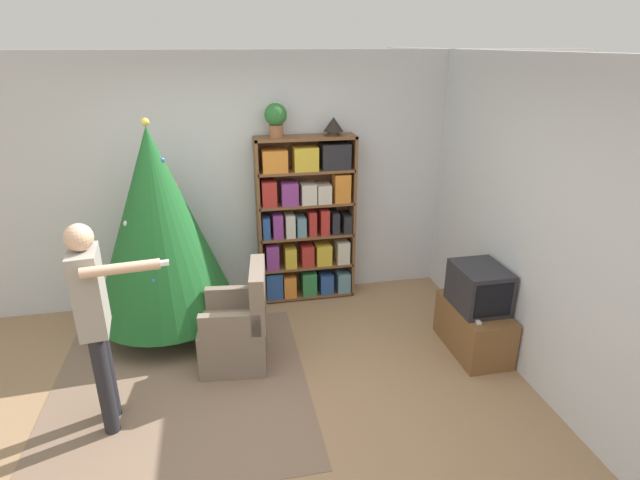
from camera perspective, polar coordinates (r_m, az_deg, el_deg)
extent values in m
plane|color=#9E7A56|center=(4.06, -7.05, -19.53)|extent=(14.00, 14.00, 0.00)
cube|color=silver|center=(5.32, -9.69, 6.53)|extent=(8.00, 0.10, 2.60)
cube|color=silver|center=(4.15, 25.55, 0.33)|extent=(0.10, 8.00, 2.60)
cube|color=#7F6651|center=(4.44, -15.70, -16.03)|extent=(2.08, 2.16, 0.01)
cube|color=brown|center=(5.26, -7.00, 1.86)|extent=(0.03, 0.26, 1.79)
cube|color=brown|center=(5.42, 3.64, 2.59)|extent=(0.03, 0.26, 1.79)
cube|color=brown|center=(5.09, -1.70, 11.61)|extent=(1.03, 0.26, 0.03)
cube|color=brown|center=(5.43, -1.84, 2.68)|extent=(1.03, 0.01, 1.79)
cube|color=brown|center=(5.66, -1.51, -6.04)|extent=(1.00, 0.26, 0.03)
cube|color=#284C93|center=(5.51, -5.27, -5.07)|extent=(0.18, 0.19, 0.29)
cube|color=orange|center=(5.56, -3.55, -5.09)|extent=(0.13, 0.23, 0.24)
cube|color=#2D7A42|center=(5.59, -1.36, -4.75)|extent=(0.15, 0.24, 0.26)
cube|color=#284C93|center=(5.63, 0.61, -4.76)|extent=(0.14, 0.24, 0.22)
cube|color=#5B899E|center=(5.66, 2.56, -4.60)|extent=(0.14, 0.23, 0.22)
cube|color=brown|center=(5.51, -1.55, -2.80)|extent=(1.00, 0.26, 0.03)
cube|color=#843889|center=(5.38, -5.50, -1.79)|extent=(0.13, 0.21, 0.27)
cube|color=gold|center=(5.41, -3.47, -1.85)|extent=(0.12, 0.22, 0.22)
cube|color=#B22D28|center=(5.44, -1.55, -1.60)|extent=(0.13, 0.24, 0.23)
cube|color=gold|center=(5.47, 0.30, -1.47)|extent=(0.17, 0.24, 0.23)
cube|color=beige|center=(5.51, 2.50, -1.21)|extent=(0.13, 0.23, 0.25)
cube|color=brown|center=(5.37, -1.58, 0.62)|extent=(1.00, 0.26, 0.03)
cube|color=#284C93|center=(5.26, -6.24, 1.56)|extent=(0.07, 0.25, 0.23)
cube|color=#843889|center=(5.27, -4.92, 1.77)|extent=(0.10, 0.24, 0.26)
cube|color=beige|center=(5.26, -3.49, 1.72)|extent=(0.10, 0.19, 0.24)
cube|color=#5B899E|center=(5.29, -2.21, 1.65)|extent=(0.09, 0.19, 0.21)
cube|color=#B22D28|center=(5.31, -0.99, 2.06)|extent=(0.08, 0.22, 0.26)
cube|color=#B22D28|center=(5.33, 0.41, 2.21)|extent=(0.09, 0.22, 0.28)
cube|color=#232328|center=(5.37, 1.61, 2.12)|extent=(0.08, 0.24, 0.24)
cube|color=#232328|center=(5.41, 2.93, 2.04)|extent=(0.09, 0.25, 0.20)
cube|color=brown|center=(5.25, -1.62, 4.20)|extent=(1.00, 0.26, 0.03)
cube|color=#B22D28|center=(5.14, -5.89, 5.39)|extent=(0.15, 0.22, 0.26)
cube|color=#843889|center=(5.16, -3.56, 5.37)|extent=(0.17, 0.19, 0.24)
cube|color=beige|center=(5.19, -1.38, 5.38)|extent=(0.16, 0.20, 0.21)
cube|color=beige|center=(5.22, 0.38, 5.39)|extent=(0.14, 0.19, 0.20)
cube|color=orange|center=(5.25, 2.42, 6.04)|extent=(0.17, 0.20, 0.30)
cube|color=brown|center=(5.16, -1.66, 7.93)|extent=(1.00, 0.26, 0.03)
cube|color=orange|center=(5.06, -5.24, 9.04)|extent=(0.25, 0.21, 0.22)
cube|color=gold|center=(5.09, -1.68, 9.30)|extent=(0.24, 0.19, 0.24)
cube|color=#232328|center=(5.18, 1.69, 9.62)|extent=(0.29, 0.25, 0.26)
cube|color=brown|center=(4.85, 17.15, -9.59)|extent=(0.42, 0.78, 0.45)
cube|color=#28282D|center=(4.66, 17.71, -5.17)|extent=(0.41, 0.50, 0.39)
cube|color=black|center=(4.46, 19.25, -6.58)|extent=(0.34, 0.01, 0.30)
cube|color=white|center=(4.50, 17.44, -8.73)|extent=(0.04, 0.12, 0.02)
cylinder|color=#4C3323|center=(5.25, -16.68, -9.16)|extent=(0.36, 0.36, 0.10)
cylinder|color=brown|center=(5.20, -16.81, -8.11)|extent=(0.08, 0.08, 0.12)
cone|color=#1E6028|center=(4.82, -18.02, 1.78)|extent=(1.34, 1.34, 1.78)
sphere|color=#B74C93|center=(5.21, -18.33, 1.51)|extent=(0.07, 0.07, 0.07)
sphere|color=gold|center=(5.09, -19.00, 3.11)|extent=(0.06, 0.06, 0.06)
sphere|color=#335BB2|center=(4.62, -17.62, 8.71)|extent=(0.05, 0.05, 0.05)
sphere|color=red|center=(4.77, -16.17, 5.97)|extent=(0.04, 0.04, 0.04)
sphere|color=#335BB2|center=(4.54, -18.46, -4.43)|extent=(0.05, 0.05, 0.05)
sphere|color=#335BB2|center=(4.77, -20.31, 6.90)|extent=(0.04, 0.04, 0.04)
sphere|color=red|center=(5.03, -15.90, 3.24)|extent=(0.05, 0.05, 0.05)
sphere|color=red|center=(4.86, -20.54, 5.12)|extent=(0.06, 0.06, 0.06)
sphere|color=silver|center=(4.68, -21.24, 1.77)|extent=(0.06, 0.06, 0.06)
sphere|color=#E5CC4C|center=(4.60, -19.36, 12.62)|extent=(0.07, 0.07, 0.07)
cube|color=#7A6B5B|center=(4.54, -9.78, -11.34)|extent=(0.62, 0.62, 0.42)
cube|color=#7A6B5B|center=(4.30, -7.09, -6.12)|extent=(0.18, 0.57, 0.50)
cube|color=#7A6B5B|center=(4.59, -9.82, -6.46)|extent=(0.51, 0.14, 0.20)
cube|color=#7A6B5B|center=(4.18, -10.27, -9.56)|extent=(0.51, 0.14, 0.20)
cylinder|color=#232328|center=(4.13, -23.22, -13.57)|extent=(0.11, 0.11, 0.80)
cylinder|color=#232328|center=(3.98, -23.39, -15.03)|extent=(0.11, 0.11, 0.80)
cube|color=gray|center=(3.71, -24.89, -5.39)|extent=(0.21, 0.34, 0.60)
cylinder|color=#DBAD89|center=(3.90, -24.56, -4.50)|extent=(0.07, 0.07, 0.48)
cylinder|color=#DBAD89|center=(3.40, -21.81, -3.01)|extent=(0.48, 0.12, 0.07)
cube|color=white|center=(3.39, -17.79, -2.56)|extent=(0.11, 0.05, 0.03)
sphere|color=#DBAD89|center=(3.56, -25.87, 0.26)|extent=(0.18, 0.18, 0.18)
cylinder|color=#935B38|center=(5.04, -5.03, 12.30)|extent=(0.14, 0.14, 0.12)
sphere|color=#2D7033|center=(5.01, -5.10, 14.09)|extent=(0.22, 0.22, 0.22)
cylinder|color=#473828|center=(5.14, 1.54, 12.11)|extent=(0.12, 0.12, 0.04)
cone|color=black|center=(5.13, 1.55, 13.10)|extent=(0.20, 0.20, 0.14)
cube|color=#284C93|center=(4.91, -11.34, -11.45)|extent=(0.23, 0.15, 0.03)
cube|color=orange|center=(4.89, -11.44, -11.21)|extent=(0.19, 0.13, 0.02)
cube|color=gold|center=(4.87, -11.24, -10.94)|extent=(0.20, 0.15, 0.03)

